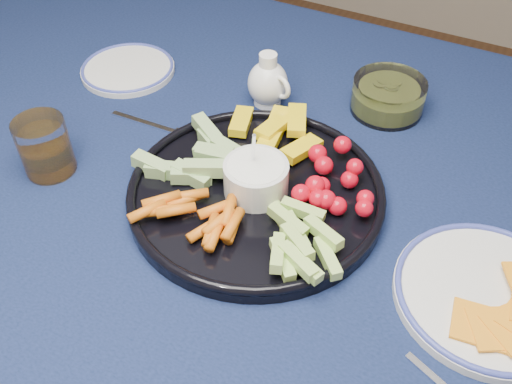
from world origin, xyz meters
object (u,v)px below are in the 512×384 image
at_px(creamer_pitcher, 268,83).
at_px(side_plate_extra, 128,69).
at_px(dining_table, 218,189).
at_px(crudite_platter, 254,188).
at_px(pickle_bowl, 388,97).
at_px(cheese_plate, 489,293).
at_px(juice_tumbler, 46,150).

height_order(creamer_pitcher, side_plate_extra, creamer_pitcher).
height_order(dining_table, creamer_pitcher, creamer_pitcher).
height_order(crudite_platter, side_plate_extra, crudite_platter).
bearing_deg(crudite_platter, pickle_bowl, 71.29).
bearing_deg(cheese_plate, dining_table, 168.60).
relative_size(creamer_pitcher, pickle_bowl, 0.78).
bearing_deg(dining_table, pickle_bowl, 48.41).
bearing_deg(side_plate_extra, cheese_plate, -16.71).
distance_m(creamer_pitcher, juice_tumbler, 0.39).
xyz_separation_m(dining_table, side_plate_extra, (-0.27, 0.13, 0.10)).
relative_size(crudite_platter, side_plate_extra, 2.13).
bearing_deg(juice_tumbler, crudite_platter, 15.98).
distance_m(pickle_bowl, juice_tumbler, 0.58).
bearing_deg(pickle_bowl, side_plate_extra, -166.81).
distance_m(pickle_bowl, cheese_plate, 0.41).
bearing_deg(side_plate_extra, juice_tumbler, -77.58).
bearing_deg(dining_table, side_plate_extra, 154.99).
xyz_separation_m(creamer_pitcher, cheese_plate, (0.44, -0.25, -0.03)).
bearing_deg(creamer_pitcher, dining_table, -95.72).
bearing_deg(crudite_platter, side_plate_extra, 152.87).
relative_size(pickle_bowl, side_plate_extra, 0.71).
bearing_deg(crudite_platter, cheese_plate, -3.95).
bearing_deg(dining_table, juice_tumbler, -142.67).
xyz_separation_m(creamer_pitcher, side_plate_extra, (-0.29, -0.03, -0.04)).
bearing_deg(pickle_bowl, juice_tumbler, -136.57).
relative_size(dining_table, crudite_platter, 4.33).
distance_m(crudite_platter, juice_tumbler, 0.33).
bearing_deg(pickle_bowl, crudite_platter, -108.71).
height_order(crudite_platter, cheese_plate, crudite_platter).
distance_m(dining_table, pickle_bowl, 0.34).
relative_size(juice_tumbler, side_plate_extra, 0.52).
height_order(crudite_platter, creamer_pitcher, crudite_platter).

